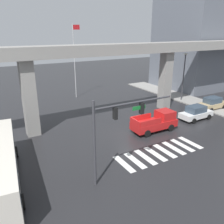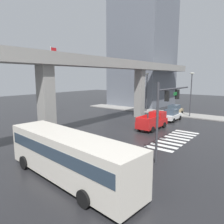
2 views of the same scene
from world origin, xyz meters
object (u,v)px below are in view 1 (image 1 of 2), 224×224
at_px(sedan_white, 196,113).
at_px(flagpole, 75,57).
at_px(pickup_truck, 156,122).
at_px(traffic_signal_mast, 117,123).
at_px(street_lamp_mid_block, 184,71).
at_px(sedan_tan, 212,103).

height_order(sedan_white, flagpole, flagpole).
relative_size(pickup_truck, flagpole, 0.45).
relative_size(sedan_white, traffic_signal_mast, 0.67).
bearing_deg(flagpole, street_lamp_mid_block, -36.85).
bearing_deg(traffic_signal_mast, flagpole, 75.53).
relative_size(pickup_truck, street_lamp_mid_block, 0.71).
height_order(sedan_tan, sedan_white, same).
xyz_separation_m(pickup_truck, street_lamp_mid_block, (10.91, 6.95, 3.57)).
height_order(sedan_white, street_lamp_mid_block, street_lamp_mid_block).
height_order(sedan_white, traffic_signal_mast, traffic_signal_mast).
distance_m(pickup_truck, sedan_tan, 11.64).
bearing_deg(sedan_tan, street_lamp_mid_block, 96.58).
bearing_deg(pickup_truck, street_lamp_mid_block, 32.52).
distance_m(sedan_tan, flagpole, 21.41).
height_order(street_lamp_mid_block, flagpole, flagpole).
bearing_deg(flagpole, pickup_truck, -81.71).
distance_m(traffic_signal_mast, flagpole, 23.07).
xyz_separation_m(pickup_truck, traffic_signal_mast, (-8.22, -5.26, 3.40)).
bearing_deg(sedan_white, flagpole, 117.93).
height_order(sedan_tan, flagpole, flagpole).
bearing_deg(pickup_truck, sedan_white, 1.75).
relative_size(traffic_signal_mast, street_lamp_mid_block, 0.90).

